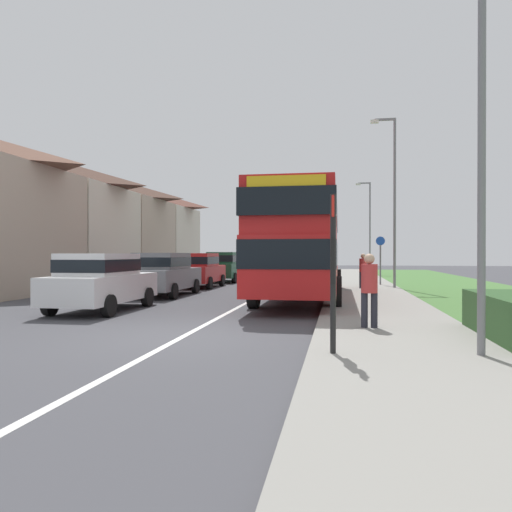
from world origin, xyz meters
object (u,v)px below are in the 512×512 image
Objects in this scene: double_decker_bus at (302,241)px; cycle_route_sign at (380,258)px; parked_car_white at (101,280)px; parked_car_red at (199,269)px; street_lamp_mid at (392,192)px; street_lamp_far at (369,222)px; bus_stop_sign at (333,262)px; pedestrian_walking_away at (363,269)px; pedestrian_at_stop at (369,287)px; parked_car_dark_green at (225,266)px; street_lamp_near at (475,84)px; parked_car_grey at (163,272)px.

double_decker_bus reaches higher than cycle_route_sign.
parked_car_red reaches higher than parked_car_white.
street_lamp_far is (-0.16, 15.75, -0.34)m from street_lamp_mid.
double_decker_bus is at bearing -44.42° from parked_car_red.
parked_car_white is 0.54× the size of street_lamp_mid.
bus_stop_sign is at bearing -99.23° from street_lamp_mid.
pedestrian_walking_away is (7.85, 9.08, 0.06)m from parked_car_white.
double_decker_bus is at bearing 105.10° from pedestrian_at_stop.
parked_car_dark_green is 0.57× the size of street_lamp_near.
parked_car_red is 0.55× the size of street_lamp_far.
parked_car_white is at bearing -130.85° from pedestrian_walking_away.
parked_car_white is at bearing -140.32° from double_decker_bus.
street_lamp_near is 0.95× the size of street_lamp_mid.
pedestrian_at_stop is 11.78m from pedestrian_walking_away.
parked_car_grey is at bearing -90.33° from parked_car_red.
parked_car_grey is (-0.01, 5.09, 0.01)m from parked_car_white.
street_lamp_near is at bearing -89.91° from cycle_route_sign.
parked_car_red is (0.03, 4.80, -0.01)m from parked_car_grey.
street_lamp_mid is at bearing -28.81° from parked_car_dark_green.
bus_stop_sign is (6.71, -5.45, 0.62)m from parked_car_white.
bus_stop_sign is 0.36× the size of street_lamp_far.
double_decker_bus is 4.27× the size of bus_stop_sign.
bus_stop_sign is 15.72m from street_lamp_mid.
street_lamp_far is (2.32, 31.00, 2.60)m from bus_stop_sign.
parked_car_dark_green is at bearing 113.53° from street_lamp_near.
pedestrian_at_stop is 0.22× the size of street_lamp_near.
parked_car_red reaches higher than pedestrian_walking_away.
parked_car_red is 9.02m from cycle_route_sign.
cycle_route_sign is at bearing 100.38° from street_lamp_mid.
bus_stop_sign is (6.69, -15.34, 0.62)m from parked_car_red.
parked_car_red is at bearing 120.49° from pedestrian_at_stop.
street_lamp_near reaches higher than street_lamp_far.
street_lamp_near reaches higher than parked_car_white.
parked_car_red is at bearing -119.92° from street_lamp_far.
parked_car_white is 1.62× the size of bus_stop_sign.
parked_car_white is 0.57× the size of street_lamp_near.
parked_car_grey is 1.70× the size of bus_stop_sign.
double_decker_bus reaches higher than parked_car_white.
street_lamp_far is (0.21, 13.74, 2.71)m from cycle_route_sign.
parked_car_dark_green is 2.54× the size of pedestrian_walking_away.
double_decker_bus is 11.59m from parked_car_dark_green.
parked_car_grey is 0.62× the size of street_lamp_far.
parked_car_white is 8.67m from bus_stop_sign.
bus_stop_sign is (6.72, -10.54, 0.61)m from parked_car_grey.
pedestrian_at_stop is 1.00× the size of pedestrian_walking_away.
pedestrian_at_stop is 14.57m from cycle_route_sign.
bus_stop_sign is at bearing -94.49° from pedestrian_walking_away.
parked_car_dark_green is 21.27m from bus_stop_sign.
street_lamp_mid is (3.71, 5.25, 2.33)m from double_decker_bus.
parked_car_red is 0.50× the size of street_lamp_mid.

